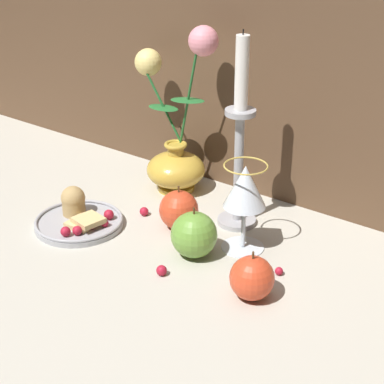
% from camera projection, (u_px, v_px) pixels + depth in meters
% --- Properties ---
extents(ground_plane, '(2.40, 2.40, 0.00)m').
position_uv_depth(ground_plane, '(162.00, 235.00, 1.21)').
color(ground_plane, '#B7B2A3').
rests_on(ground_plane, ground).
extents(vase, '(0.20, 0.12, 0.35)m').
position_uv_depth(vase, '(176.00, 142.00, 1.34)').
color(vase, gold).
rests_on(vase, ground_plane).
extents(plate_with_pastries, '(0.17, 0.17, 0.07)m').
position_uv_depth(plate_with_pastries, '(78.00, 217.00, 1.24)').
color(plate_with_pastries, '#A3A3A8').
rests_on(plate_with_pastries, ground_plane).
extents(wine_glass, '(0.08, 0.08, 0.16)m').
position_uv_depth(wine_glass, '(245.00, 190.00, 1.12)').
color(wine_glass, silver).
rests_on(wine_glass, ground_plane).
extents(candlestick, '(0.08, 0.08, 0.38)m').
position_uv_depth(candlestick, '(239.00, 144.00, 1.18)').
color(candlestick, '#A3A3A8').
rests_on(candlestick, ground_plane).
extents(apple_beside_vase, '(0.08, 0.08, 0.09)m').
position_uv_depth(apple_beside_vase, '(179.00, 210.00, 1.22)').
color(apple_beside_vase, '#D14223').
rests_on(apple_beside_vase, ground_plane).
extents(apple_near_glass, '(0.07, 0.07, 0.08)m').
position_uv_depth(apple_near_glass, '(252.00, 278.00, 1.01)').
color(apple_near_glass, '#D14223').
rests_on(apple_near_glass, ground_plane).
extents(apple_at_table_edge, '(0.08, 0.08, 0.10)m').
position_uv_depth(apple_at_table_edge, '(194.00, 235.00, 1.13)').
color(apple_at_table_edge, '#669938').
rests_on(apple_at_table_edge, ground_plane).
extents(berry_near_plate, '(0.01, 0.01, 0.01)m').
position_uv_depth(berry_near_plate, '(279.00, 271.00, 1.08)').
color(berry_near_plate, '#AD192D').
rests_on(berry_near_plate, ground_plane).
extents(berry_front_center, '(0.02, 0.02, 0.02)m').
position_uv_depth(berry_front_center, '(144.00, 211.00, 1.28)').
color(berry_front_center, '#AD192D').
rests_on(berry_front_center, ground_plane).
extents(berry_by_glass_stem, '(0.02, 0.02, 0.02)m').
position_uv_depth(berry_by_glass_stem, '(162.00, 270.00, 1.08)').
color(berry_by_glass_stem, '#AD192D').
rests_on(berry_by_glass_stem, ground_plane).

